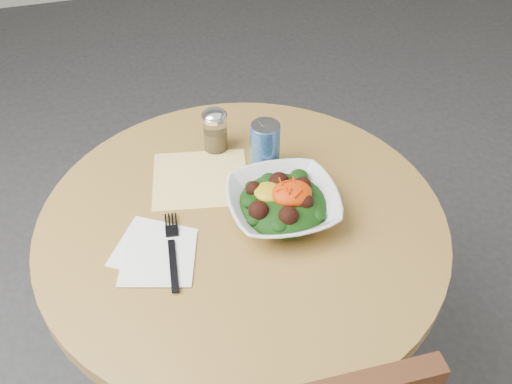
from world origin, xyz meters
TOP-DOWN VIEW (x-y plane):
  - table at (0.00, 0.00)m, footprint 0.90×0.90m
  - cloth_napkin at (-0.06, 0.15)m, footprint 0.26×0.24m
  - paper_napkins at (-0.20, -0.05)m, footprint 0.20×0.23m
  - salad_bowl at (0.09, -0.01)m, footprint 0.25×0.25m
  - fork at (-0.16, -0.05)m, footprint 0.05×0.22m
  - spice_shaker at (0.00, 0.26)m, footprint 0.06×0.06m
  - beverage_can at (0.10, 0.15)m, footprint 0.07×0.07m

SIDE VIEW (x-z plane):
  - table at x=0.00m, z-range 0.18..0.93m
  - cloth_napkin at x=-0.06m, z-range 0.75..0.75m
  - paper_napkins at x=-0.20m, z-range 0.75..0.75m
  - fork at x=-0.16m, z-range 0.75..0.76m
  - salad_bowl at x=0.09m, z-range 0.74..0.83m
  - spice_shaker at x=0.00m, z-range 0.75..0.86m
  - beverage_can at x=0.10m, z-range 0.75..0.88m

